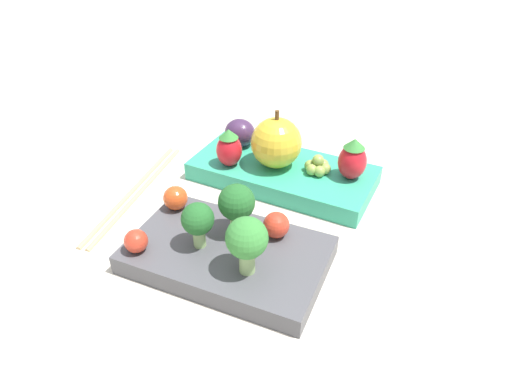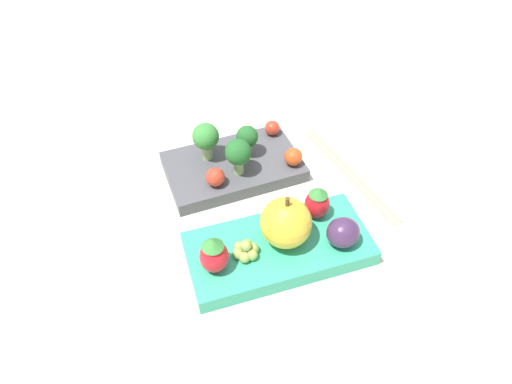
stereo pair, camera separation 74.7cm
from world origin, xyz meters
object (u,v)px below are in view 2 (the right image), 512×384
(broccoli_floret_2, at_px, (236,154))
(cherry_tomato_0, at_px, (272,128))
(apple, at_px, (286,223))
(broccoli_floret_1, at_px, (206,138))
(chopsticks_pair, at_px, (349,172))
(bento_box_savoury, at_px, (236,166))
(cherry_tomato_2, at_px, (293,157))
(strawberry_0, at_px, (214,255))
(cherry_tomato_1, at_px, (215,177))
(plum, at_px, (343,232))
(strawberry_1, at_px, (317,203))
(bento_box_fruit, at_px, (280,248))
(broccoli_floret_0, at_px, (247,138))
(grape_cluster, at_px, (246,250))

(broccoli_floret_2, distance_m, cherry_tomato_0, 0.10)
(broccoli_floret_2, relative_size, apple, 0.76)
(broccoli_floret_1, relative_size, chopsticks_pair, 0.26)
(bento_box_savoury, xyz_separation_m, cherry_tomato_0, (0.07, 0.04, 0.02))
(cherry_tomato_2, bearing_deg, strawberry_0, -141.24)
(bento_box_savoury, height_order, apple, apple)
(cherry_tomato_1, bearing_deg, cherry_tomato_2, -1.22)
(plum, relative_size, chopsticks_pair, 0.19)
(cherry_tomato_0, bearing_deg, broccoli_floret_1, -172.40)
(apple, bearing_deg, broccoli_floret_2, 95.34)
(bento_box_savoury, xyz_separation_m, strawberry_1, (0.05, -0.13, 0.03))
(bento_box_savoury, distance_m, plum, 0.19)
(bento_box_fruit, xyz_separation_m, cherry_tomato_2, (0.07, 0.12, 0.02))
(bento_box_fruit, relative_size, chopsticks_pair, 1.05)
(chopsticks_pair, bearing_deg, broccoli_floret_1, 154.13)
(broccoli_floret_0, height_order, broccoli_floret_1, broccoli_floret_1)
(bento_box_fruit, bearing_deg, apple, 17.41)
(bento_box_savoury, bearing_deg, strawberry_1, -67.48)
(apple, bearing_deg, strawberry_0, -175.66)
(strawberry_1, relative_size, chopsticks_pair, 0.22)
(bento_box_fruit, xyz_separation_m, apple, (0.01, 0.00, 0.04))
(cherry_tomato_1, height_order, plum, plum)
(cherry_tomato_1, distance_m, strawberry_0, 0.13)
(broccoli_floret_1, bearing_deg, cherry_tomato_0, 7.60)
(bento_box_savoury, relative_size, plum, 4.77)
(strawberry_0, distance_m, chopsticks_pair, 0.25)
(cherry_tomato_2, bearing_deg, strawberry_1, -99.10)
(plum, height_order, chopsticks_pair, plum)
(cherry_tomato_0, distance_m, cherry_tomato_2, 0.07)
(cherry_tomato_2, relative_size, chopsticks_pair, 0.12)
(broccoli_floret_0, relative_size, strawberry_1, 1.00)
(plum, bearing_deg, cherry_tomato_2, 87.05)
(apple, xyz_separation_m, strawberry_1, (0.05, 0.02, -0.01))
(cherry_tomato_0, relative_size, cherry_tomato_2, 0.87)
(grape_cluster, xyz_separation_m, chopsticks_pair, (0.19, 0.09, -0.03))
(broccoli_floret_0, bearing_deg, grape_cluster, -112.13)
(grape_cluster, bearing_deg, plum, -13.19)
(cherry_tomato_2, height_order, plum, plum)
(cherry_tomato_1, height_order, cherry_tomato_2, same)
(broccoli_floret_1, distance_m, cherry_tomato_2, 0.12)
(bento_box_savoury, relative_size, strawberry_0, 3.78)
(bento_box_fruit, relative_size, broccoli_floret_0, 4.78)
(broccoli_floret_1, xyz_separation_m, plum, (0.10, -0.20, -0.02))
(broccoli_floret_0, distance_m, plum, 0.19)
(cherry_tomato_1, distance_m, strawberry_1, 0.14)
(apple, bearing_deg, strawberry_1, 21.61)
(cherry_tomato_0, distance_m, strawberry_0, 0.25)
(broccoli_floret_0, height_order, chopsticks_pair, broccoli_floret_0)
(bento_box_savoury, height_order, strawberry_1, strawberry_1)
(bento_box_fruit, distance_m, broccoli_floret_0, 0.17)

